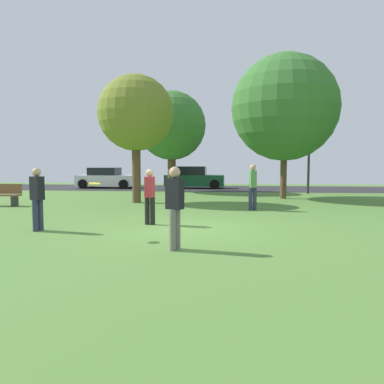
% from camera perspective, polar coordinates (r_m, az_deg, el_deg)
% --- Properties ---
extents(ground_plane, '(44.00, 44.00, 0.00)m').
position_cam_1_polar(ground_plane, '(10.06, -1.45, -5.61)').
color(ground_plane, '#547F38').
extents(road_strip, '(44.00, 6.40, 0.01)m').
position_cam_1_polar(road_strip, '(25.91, 3.37, 0.56)').
color(road_strip, '#28282B').
rests_on(road_strip, ground_plane).
extents(maple_tree_near, '(4.15, 4.15, 6.08)m').
position_cam_1_polar(maple_tree_near, '(23.02, -3.13, 9.99)').
color(maple_tree_near, brown).
rests_on(maple_tree_near, ground_plane).
extents(oak_tree_left, '(3.31, 3.31, 5.59)m').
position_cam_1_polar(oak_tree_left, '(16.87, -8.56, 11.72)').
color(oak_tree_left, brown).
rests_on(oak_tree_left, ground_plane).
extents(birch_tree_lone, '(5.16, 5.16, 7.01)m').
position_cam_1_polar(birch_tree_lone, '(19.16, 13.92, 12.33)').
color(birch_tree_lone, brown).
rests_on(birch_tree_lone, ground_plane).
extents(person_thrower, '(0.38, 0.33, 1.68)m').
position_cam_1_polar(person_thrower, '(7.54, -2.63, -1.87)').
color(person_thrower, slate).
rests_on(person_thrower, ground_plane).
extents(person_catcher, '(0.38, 0.33, 1.63)m').
position_cam_1_polar(person_catcher, '(10.43, -22.47, -0.63)').
color(person_catcher, '#2D334C').
rests_on(person_catcher, ground_plane).
extents(person_bystander, '(0.30, 0.33, 1.58)m').
position_cam_1_polar(person_bystander, '(10.71, -6.45, -0.36)').
color(person_bystander, black).
rests_on(person_bystander, ground_plane).
extents(person_walking, '(0.30, 0.35, 1.71)m').
position_cam_1_polar(person_walking, '(14.08, 9.23, 1.09)').
color(person_walking, '#2D334C').
rests_on(person_walking, ground_plane).
extents(frisbee_disc, '(0.38, 0.38, 0.05)m').
position_cam_1_polar(frisbee_disc, '(8.88, -14.59, 1.23)').
color(frisbee_disc, yellow).
extents(parked_car_white, '(4.10, 2.05, 1.43)m').
position_cam_1_polar(parked_car_white, '(27.00, -12.81, 2.00)').
color(parked_car_white, white).
rests_on(parked_car_white, ground_plane).
extents(parked_car_green, '(4.07, 1.94, 1.51)m').
position_cam_1_polar(parked_car_green, '(26.08, 0.32, 2.10)').
color(parked_car_green, '#195633').
rests_on(parked_car_green, ground_plane).
extents(park_bench, '(1.60, 0.45, 0.90)m').
position_cam_1_polar(park_bench, '(17.17, -26.98, -0.36)').
color(park_bench, brown).
rests_on(park_bench, ground_plane).
extents(street_lamp_post, '(0.14, 0.14, 4.50)m').
position_cam_1_polar(street_lamp_post, '(22.42, 17.34, 5.51)').
color(street_lamp_post, '#2D2D33').
rests_on(street_lamp_post, ground_plane).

